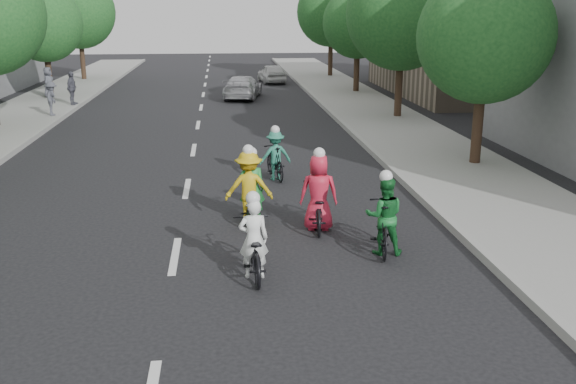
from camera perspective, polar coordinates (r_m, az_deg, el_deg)
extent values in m
plane|color=black|center=(13.05, -10.01, -5.61)|extent=(120.00, 120.00, 0.00)
cube|color=#999993|center=(23.67, -23.21, 3.35)|extent=(0.18, 80.00, 0.18)
cube|color=gray|center=(23.66, 11.39, 4.29)|extent=(4.00, 80.00, 0.15)
cube|color=#999993|center=(23.15, 6.77, 4.28)|extent=(0.18, 80.00, 0.18)
cube|color=gray|center=(39.11, 17.13, 14.23)|extent=(10.00, 14.00, 8.00)
cylinder|color=black|center=(37.44, -20.46, 9.48)|extent=(0.32, 0.32, 2.27)
sphere|color=#194B1E|center=(37.27, -20.89, 13.81)|extent=(4.00, 4.00, 4.00)
cylinder|color=black|center=(46.17, -17.77, 10.91)|extent=(0.32, 0.32, 2.48)
sphere|color=#194B1E|center=(46.04, -18.13, 14.97)|extent=(4.80, 4.80, 4.80)
cylinder|color=black|center=(20.59, 16.46, 5.24)|extent=(0.32, 0.32, 2.27)
sphere|color=#194B1E|center=(20.28, 17.10, 13.13)|extent=(4.00, 4.00, 4.00)
cylinder|color=black|center=(29.00, 9.80, 8.83)|extent=(0.32, 0.32, 2.48)
sphere|color=#194B1E|center=(28.78, 10.11, 15.32)|extent=(4.80, 4.80, 4.80)
cylinder|color=black|center=(37.70, 6.10, 10.42)|extent=(0.32, 0.32, 2.27)
sphere|color=#194B1E|center=(37.54, 6.23, 14.74)|extent=(4.00, 4.00, 4.00)
cylinder|color=black|center=(46.50, 3.78, 11.65)|extent=(0.32, 0.32, 2.48)
sphere|color=#194B1E|center=(46.37, 3.86, 15.70)|extent=(4.80, 4.80, 4.80)
imported|color=black|center=(13.05, 8.41, -3.04)|extent=(0.78, 1.83, 1.07)
imported|color=#17672A|center=(12.87, 8.56, -2.11)|extent=(0.85, 0.71, 1.58)
sphere|color=white|center=(12.65, 8.71, 1.37)|extent=(0.26, 0.26, 0.26)
imported|color=black|center=(14.32, 2.67, -1.34)|extent=(0.87, 1.93, 0.98)
imported|color=red|center=(14.12, 2.75, -0.03)|extent=(0.90, 0.64, 1.72)
sphere|color=white|center=(13.90, 2.80, 3.45)|extent=(0.26, 0.26, 0.26)
imported|color=black|center=(14.83, -3.23, -0.84)|extent=(0.47, 1.54, 0.92)
imported|color=green|center=(14.64, -3.23, 0.35)|extent=(0.60, 0.40, 1.62)
sphere|color=white|center=(14.44, -3.28, 3.52)|extent=(0.26, 0.26, 0.26)
imported|color=black|center=(14.79, -3.49, -0.96)|extent=(0.60, 1.69, 0.89)
imported|color=gold|center=(14.58, -3.50, 0.42)|extent=(1.09, 0.63, 1.68)
sphere|color=white|center=(14.38, -3.55, 3.73)|extent=(0.26, 0.26, 0.26)
imported|color=black|center=(11.82, -3.09, -5.13)|extent=(0.73, 1.91, 0.99)
imported|color=white|center=(11.63, -3.08, -4.17)|extent=(0.56, 0.38, 1.49)
sphere|color=white|center=(11.39, -3.14, -0.55)|extent=(0.26, 0.26, 0.26)
imported|color=black|center=(18.49, -1.16, 2.67)|extent=(0.77, 1.68, 0.97)
imported|color=#2A8066|center=(18.35, -1.14, 3.29)|extent=(1.01, 0.70, 1.43)
sphere|color=white|center=(18.20, -1.15, 5.54)|extent=(0.26, 0.26, 0.26)
imported|color=#B3B4B8|center=(35.50, -4.05, 9.29)|extent=(2.47, 4.50, 1.24)
imported|color=silver|center=(43.14, -1.46, 10.50)|extent=(1.89, 3.75, 1.23)
imported|color=#4B4D57|center=(30.59, -20.27, 7.80)|extent=(0.62, 1.01, 1.50)
imported|color=#525360|center=(33.70, -18.66, 8.73)|extent=(0.56, 1.01, 1.62)
imported|color=#555763|center=(36.99, -20.53, 9.12)|extent=(0.62, 0.85, 1.61)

